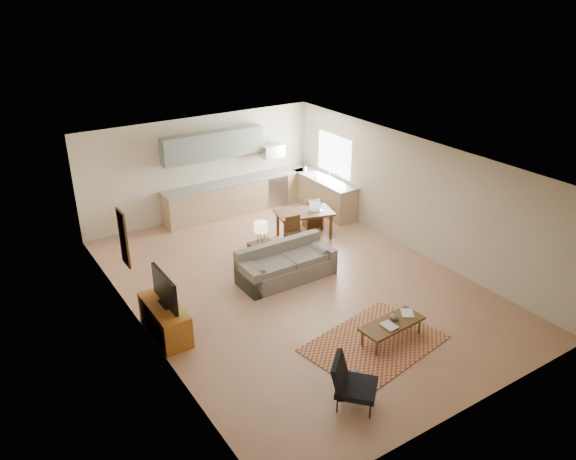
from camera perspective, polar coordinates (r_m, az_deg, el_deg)
room at (r=11.29m, az=0.83°, el=0.39°), size 9.00×9.00×9.00m
kitchen_counter_back at (r=15.39m, az=-5.05°, el=3.46°), size 4.26×0.64×0.92m
kitchen_counter_right at (r=15.46m, az=3.69°, el=3.62°), size 0.64×2.26×0.92m
kitchen_range at (r=15.89m, az=-1.55°, el=4.22°), size 0.62×0.62×0.90m
kitchen_microwave at (r=15.56m, az=-1.63°, el=8.04°), size 0.62×0.40×0.35m
upper_cabinets at (r=14.79m, az=-7.61°, el=8.56°), size 2.80×0.34×0.70m
window_right at (r=15.28m, az=4.72°, el=7.65°), size 0.02×1.40×1.05m
wall_art_left at (r=10.74m, az=-16.33°, el=-0.81°), size 0.06×0.42×1.10m
triptych at (r=14.81m, az=-9.21°, el=7.68°), size 1.70×0.04×0.50m
rug at (r=10.26m, az=8.76°, el=-11.32°), size 2.59×2.01×0.02m
sofa at (r=11.94m, az=-0.15°, el=-3.36°), size 2.19×0.96×0.76m
coffee_table at (r=10.31m, az=10.46°, el=-10.07°), size 1.27×0.58×0.37m
book_a at (r=10.02m, az=9.77°, el=-9.78°), size 0.24×0.31×0.03m
book_b at (r=10.47m, az=11.45°, el=-8.27°), size 0.49×0.49×0.02m
vase at (r=10.25m, az=10.75°, el=-8.54°), size 0.22×0.22×0.16m
armchair at (r=8.76m, az=7.01°, el=-15.23°), size 0.97×0.97×0.78m
tv_credenza at (r=10.46m, az=-12.38°, el=-8.89°), size 0.52×1.34×0.62m
tv at (r=10.15m, az=-12.42°, el=-5.89°), size 0.10×1.03×0.62m
console_table at (r=12.44m, az=-2.71°, el=-2.55°), size 0.55×0.38×0.62m
table_lamp at (r=12.19m, az=-2.76°, el=-0.22°), size 0.32×0.32×0.50m
dining_table at (r=13.84m, az=1.65°, el=0.56°), size 1.52×1.11×0.69m
dining_chair_near at (r=13.18m, az=0.84°, el=-0.42°), size 0.43×0.45×0.81m
dining_chair_far at (r=14.46m, az=2.39°, el=1.87°), size 0.45×0.47×0.80m
laptop at (r=13.74m, az=2.83°, el=2.42°), size 0.35×0.31×0.22m
soap_bottle at (r=15.82m, az=1.77°, el=6.29°), size 0.09×0.09×0.19m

